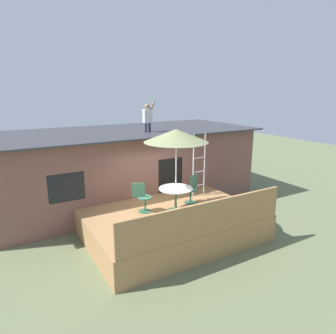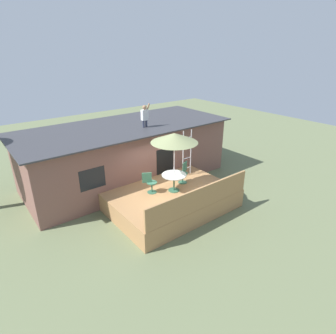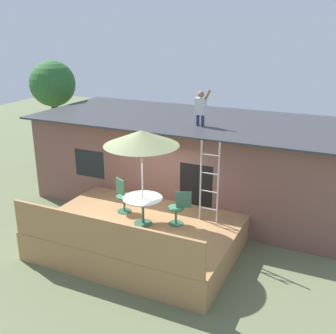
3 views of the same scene
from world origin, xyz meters
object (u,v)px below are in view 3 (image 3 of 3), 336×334
patio_umbrella (141,138)px  person_figure (201,106)px  step_ladder (209,182)px  backyard_tree (53,85)px  patio_table (143,203)px  patio_chair_left (123,196)px  patio_chair_right (179,208)px

patio_umbrella → person_figure: (0.49, 2.83, 0.36)m
step_ladder → person_figure: size_ratio=1.98×
backyard_tree → patio_table: bearing=-35.5°
patio_table → patio_chair_left: 1.02m
person_figure → patio_chair_left: (-1.39, -2.36, -2.25)m
patio_umbrella → step_ladder: (1.50, 0.89, -1.25)m
patio_umbrella → patio_chair_right: (0.85, 0.38, -1.89)m
step_ladder → backyard_tree: bearing=154.6°
patio_table → step_ladder: bearing=30.9°
backyard_tree → step_ladder: bearing=-25.4°
person_figure → backyard_tree: 7.48m
person_figure → patio_chair_left: person_figure is taller
patio_table → person_figure: 3.57m
step_ladder → patio_chair_left: size_ratio=2.39×
patio_chair_left → backyard_tree: 7.58m
person_figure → patio_chair_left: size_ratio=1.21×
patio_table → patio_chair_left: bearing=152.1°
patio_table → patio_chair_left: size_ratio=1.13×
patio_table → person_figure: (0.49, 2.83, 2.12)m
patio_table → patio_chair_right: (0.85, 0.38, -0.13)m
patio_chair_left → backyard_tree: bearing=171.3°
step_ladder → patio_table: bearing=-149.1°
patio_table → patio_chair_right: bearing=24.2°
patio_chair_left → person_figure: bearing=87.4°
patio_chair_right → patio_chair_left: bearing=-27.2°
patio_umbrella → patio_chair_right: patio_umbrella is taller
patio_umbrella → patio_chair_right: bearing=24.2°
step_ladder → patio_chair_left: 2.51m
patio_table → patio_chair_right: size_ratio=1.13×
patio_umbrella → patio_chair_left: size_ratio=2.76×
backyard_tree → person_figure: bearing=-15.3°
step_ladder → patio_chair_right: 1.04m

